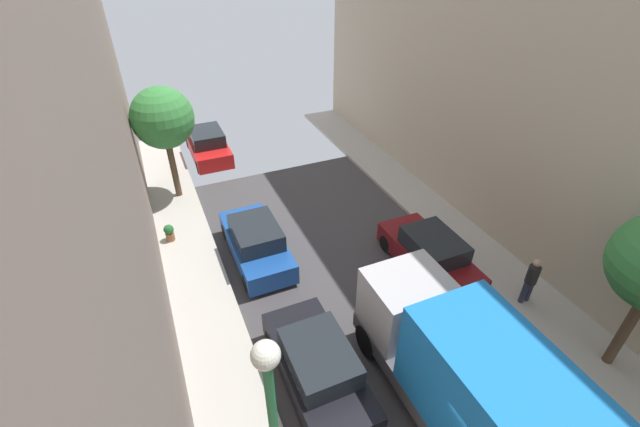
# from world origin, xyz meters

# --- Properties ---
(parked_car_left_3) EXTENTS (1.78, 4.20, 1.57)m
(parked_car_left_3) POSITION_xyz_m (-2.70, 4.22, 0.72)
(parked_car_left_3) COLOR black
(parked_car_left_3) RESTS_ON ground
(parked_car_left_4) EXTENTS (1.78, 4.20, 1.57)m
(parked_car_left_4) POSITION_xyz_m (-2.70, 9.92, 0.72)
(parked_car_left_4) COLOR #194799
(parked_car_left_4) RESTS_ON ground
(parked_car_left_5) EXTENTS (1.78, 4.20, 1.57)m
(parked_car_left_5) POSITION_xyz_m (-2.70, 18.77, 0.72)
(parked_car_left_5) COLOR red
(parked_car_left_5) RESTS_ON ground
(parked_car_right_2) EXTENTS (1.78, 4.20, 1.57)m
(parked_car_right_2) POSITION_xyz_m (2.70, 6.82, 0.72)
(parked_car_right_2) COLOR maroon
(parked_car_right_2) RESTS_ON ground
(delivery_truck) EXTENTS (2.26, 6.60, 3.38)m
(delivery_truck) POSITION_xyz_m (0.00, 1.82, 1.79)
(delivery_truck) COLOR #4C4C51
(delivery_truck) RESTS_ON ground
(pedestrian) EXTENTS (0.40, 0.36, 1.72)m
(pedestrian) POSITION_xyz_m (4.60, 4.23, 1.07)
(pedestrian) COLOR #2D334C
(pedestrian) RESTS_ON sidewalk_right
(street_tree_2) EXTENTS (2.52, 2.52, 4.91)m
(street_tree_2) POSITION_xyz_m (-4.74, 15.36, 3.78)
(street_tree_2) COLOR brown
(street_tree_2) RESTS_ON sidewalk_left
(potted_plant_1) EXTENTS (0.38, 0.38, 0.69)m
(potted_plant_1) POSITION_xyz_m (-5.52, 12.10, 0.52)
(potted_plant_1) COLOR brown
(potted_plant_1) RESTS_ON sidewalk_left
(lamp_post) EXTENTS (0.44, 0.44, 5.45)m
(lamp_post) POSITION_xyz_m (-4.60, 1.63, 3.74)
(lamp_post) COLOR #26723F
(lamp_post) RESTS_ON sidewalk_left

